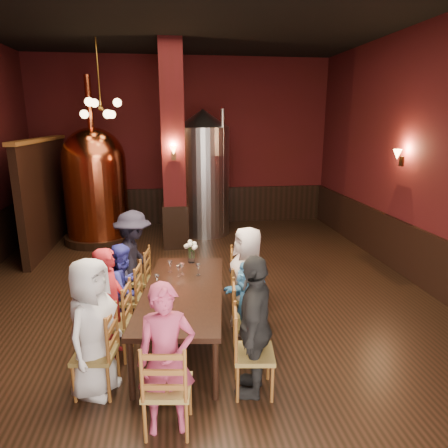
{
  "coord_description": "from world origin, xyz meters",
  "views": [
    {
      "loc": [
        -0.37,
        -6.17,
        2.88
      ],
      "look_at": [
        0.48,
        0.2,
        1.19
      ],
      "focal_mm": 32.0,
      "sensor_mm": 36.0,
      "label": 1
    }
  ],
  "objects": [
    {
      "name": "person_4",
      "position": [
        0.45,
        -2.48,
        0.78
      ],
      "size": [
        0.66,
        0.99,
        1.56
      ],
      "primitive_type": "imported",
      "rotation": [
        0.0,
        0.0,
        4.38
      ],
      "color": "black",
      "rests_on": "ground"
    },
    {
      "name": "dining_table",
      "position": [
        -0.27,
        -1.38,
        0.69
      ],
      "size": [
        1.31,
        2.51,
        0.75
      ],
      "rotation": [
        0.0,
        0.0,
        -0.13
      ],
      "color": "black",
      "rests_on": "ground"
    },
    {
      "name": "chair_0",
      "position": [
        -1.24,
        -2.26,
        0.46
      ],
      "size": [
        0.52,
        0.52,
        0.92
      ],
      "primitive_type": null,
      "rotation": [
        0.0,
        0.0,
        -1.7
      ],
      "color": "brown",
      "rests_on": "ground"
    },
    {
      "name": "wine_glass_5",
      "position": [
        -0.26,
        -0.87,
        0.83
      ],
      "size": [
        0.07,
        0.07,
        0.17
      ],
      "primitive_type": null,
      "color": "white",
      "rests_on": "dining_table"
    },
    {
      "name": "person_5",
      "position": [
        0.53,
        -1.82,
        0.64
      ],
      "size": [
        0.55,
        1.22,
        1.27
      ],
      "primitive_type": "imported",
      "rotation": [
        0.0,
        0.0,
        4.86
      ],
      "color": "teal",
      "rests_on": "ground"
    },
    {
      "name": "pendant_cluster",
      "position": [
        -1.8,
        2.9,
        3.1
      ],
      "size": [
        0.9,
        0.9,
        1.7
      ],
      "primitive_type": null,
      "color": "#A57226",
      "rests_on": "room"
    },
    {
      "name": "person_2",
      "position": [
        -1.06,
        -0.94,
        0.63
      ],
      "size": [
        0.51,
        0.68,
        1.25
      ],
      "primitive_type": "imported",
      "rotation": [
        0.0,
        0.0,
        1.19
      ],
      "color": "#2C2E95",
      "rests_on": "ground"
    },
    {
      "name": "wine_glass_2",
      "position": [
        -0.31,
        -0.94,
        0.83
      ],
      "size": [
        0.07,
        0.07,
        0.17
      ],
      "primitive_type": null,
      "color": "white",
      "rests_on": "dining_table"
    },
    {
      "name": "sconce_wall",
      "position": [
        3.9,
        0.8,
        2.2
      ],
      "size": [
        0.2,
        0.2,
        0.36
      ],
      "primitive_type": null,
      "rotation": [
        0.0,
        0.0,
        1.57
      ],
      "color": "black",
      "rests_on": "room"
    },
    {
      "name": "person_1",
      "position": [
        -1.15,
        -1.59,
        0.71
      ],
      "size": [
        0.37,
        0.54,
        1.42
      ],
      "primitive_type": "imported",
      "rotation": [
        0.0,
        0.0,
        1.51
      ],
      "color": "#A31C22",
      "rests_on": "ground"
    },
    {
      "name": "chair_2",
      "position": [
        -1.06,
        -0.94,
        0.46
      ],
      "size": [
        0.52,
        0.52,
        0.92
      ],
      "primitive_type": null,
      "rotation": [
        0.0,
        0.0,
        -1.7
      ],
      "color": "brown",
      "rests_on": "ground"
    },
    {
      "name": "chair_8",
      "position": [
        -0.47,
        -2.91,
        0.46
      ],
      "size": [
        0.52,
        0.52,
        0.92
      ],
      "primitive_type": null,
      "rotation": [
        0.0,
        0.0,
        3.01
      ],
      "color": "brown",
      "rests_on": "ground"
    },
    {
      "name": "person_3",
      "position": [
        -0.98,
        -0.27,
        0.78
      ],
      "size": [
        0.76,
        1.1,
        1.56
      ],
      "primitive_type": "imported",
      "rotation": [
        0.0,
        0.0,
        1.38
      ],
      "color": "black",
      "rests_on": "ground"
    },
    {
      "name": "person_8",
      "position": [
        -0.47,
        -2.91,
        0.74
      ],
      "size": [
        0.56,
        0.38,
        1.48
      ],
      "primitive_type": "imported",
      "rotation": [
        0.0,
        0.0,
        6.33
      ],
      "color": "#9E3454",
      "rests_on": "ground"
    },
    {
      "name": "wainscot_back",
      "position": [
        0.0,
        4.96,
        0.5
      ],
      "size": [
        7.9,
        0.08,
        1.0
      ],
      "primitive_type": "cube",
      "color": "black",
      "rests_on": "ground"
    },
    {
      "name": "person_0",
      "position": [
        -1.24,
        -2.26,
        0.76
      ],
      "size": [
        0.74,
        0.88,
        1.53
      ],
      "primitive_type": "imported",
      "rotation": [
        0.0,
        0.0,
        1.17
      ],
      "color": "silver",
      "rests_on": "ground"
    },
    {
      "name": "partition",
      "position": [
        -3.2,
        3.2,
        1.2
      ],
      "size": [
        0.22,
        3.5,
        2.4
      ],
      "primitive_type": "cube",
      "color": "black",
      "rests_on": "ground"
    },
    {
      "name": "wine_glass_1",
      "position": [
        -0.43,
        -0.76,
        0.83
      ],
      "size": [
        0.07,
        0.07,
        0.17
      ],
      "primitive_type": null,
      "color": "white",
      "rests_on": "dining_table"
    },
    {
      "name": "wine_glass_0",
      "position": [
        -0.59,
        -2.04,
        0.83
      ],
      "size": [
        0.07,
        0.07,
        0.17
      ],
      "primitive_type": null,
      "color": "white",
      "rests_on": "dining_table"
    },
    {
      "name": "room",
      "position": [
        0.0,
        0.0,
        2.25
      ],
      "size": [
        10.0,
        10.02,
        4.5
      ],
      "color": "black",
      "rests_on": "ground"
    },
    {
      "name": "chair_6",
      "position": [
        0.62,
        -1.16,
        0.46
      ],
      "size": [
        0.52,
        0.52,
        0.92
      ],
      "primitive_type": null,
      "rotation": [
        0.0,
        0.0,
        1.44
      ],
      "color": "brown",
      "rests_on": "ground"
    },
    {
      "name": "wainscot_right",
      "position": [
        3.96,
        0.0,
        0.5
      ],
      "size": [
        0.08,
        9.9,
        1.0
      ],
      "primitive_type": "cube",
      "color": "black",
      "rests_on": "ground"
    },
    {
      "name": "sconce_column",
      "position": [
        -0.3,
        2.5,
        2.2
      ],
      "size": [
        0.2,
        0.2,
        0.36
      ],
      "primitive_type": null,
      "rotation": [
        0.0,
        0.0,
        3.14
      ],
      "color": "black",
      "rests_on": "column"
    },
    {
      "name": "steel_vessel",
      "position": [
        0.45,
        3.85,
        1.56
      ],
      "size": [
        1.64,
        1.64,
        3.12
      ],
      "rotation": [
        0.0,
        0.0,
        0.33
      ],
      "color": "#B2B2B7",
      "rests_on": "ground"
    },
    {
      "name": "person_7",
      "position": [
        0.71,
        -0.5,
        0.63
      ],
      "size": [
        0.41,
        0.66,
        1.27
      ],
      "primitive_type": "imported",
      "rotation": [
        0.0,
        0.0,
        4.54
      ],
      "color": "black",
      "rests_on": "ground"
    },
    {
      "name": "wine_glass_4",
      "position": [
        -0.04,
        -0.93,
        0.83
      ],
      "size": [
        0.07,
        0.07,
        0.17
      ],
      "primitive_type": null,
      "color": "white",
      "rests_on": "dining_table"
    },
    {
      "name": "chair_5",
      "position": [
        0.53,
        -1.82,
        0.46
      ],
      "size": [
        0.52,
        0.52,
        0.92
      ],
      "primitive_type": null,
      "rotation": [
        0.0,
        0.0,
        1.44
      ],
      "color": "brown",
      "rests_on": "ground"
    },
    {
      "name": "chair_7",
      "position": [
        0.71,
        -0.5,
        0.46
      ],
      "size": [
        0.52,
        0.52,
        0.92
      ],
      "primitive_type": null,
      "rotation": [
        0.0,
        0.0,
        1.44
      ],
      "color": "brown",
      "rests_on": "ground"
    },
    {
      "name": "person_6",
      "position": [
        0.62,
        -1.16,
        0.75
      ],
      "size": [
        0.58,
        0.79,
        1.49
      ],
      "primitive_type": "imported",
      "rotation": [
        0.0,
        0.0,
        4.86
      ],
      "color": "beige",
      "rests_on": "ground"
    },
    {
      "name": "wine_glass_3",
      "position": [
        -0.6,
        -1.26,
        0.83
      ],
      "size": [
        0.07,
        0.07,
        0.17
      ],
      "primitive_type": null,
      "color": "white",
      "rests_on": "dining_table"
    },
    {
      "name": "copper_kettle",
      "position": [
        -2.14,
        3.46,
        1.4
      ],
      "size": [
        1.77,
        1.77,
        3.83
      ],
      "rotation": [
        0.0,
        0.0,
        -0.27
      ],
      "color": "black",
      "rests_on": "ground"
    },
    {
      "name": "rose_vase",
      "position": [
        -0.1,
        -0.39,
        0.98
      ],
      "size": [
        0.21,
        0.21,
        0.35
      ],
      "color": "white",
      "rests_on": "dining_table"
    },
    {
      "name": "chair_1",
      "position": [
        -1.15,
        -1.59,
        0.46
      ],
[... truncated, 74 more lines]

